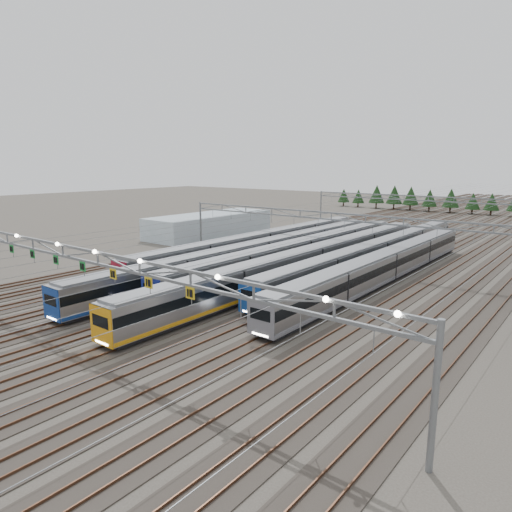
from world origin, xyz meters
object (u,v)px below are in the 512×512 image
Objects in this scene: train_d at (313,260)px; train_a at (263,243)px; west_shed at (211,224)px; train_f at (385,266)px; gantry_near at (96,261)px; train_b at (261,253)px; gantry_mid at (331,222)px; train_e at (378,253)px; gantry_far at (428,203)px; train_c at (302,252)px.

train_a is at bearing 154.44° from train_d.
train_a is 26.30m from west_shed.
train_d is at bearing -160.69° from train_f.
gantry_near reaches higher than train_a.
train_d is 9.54m from train_f.
gantry_near reaches higher than train_b.
train_b is 11.77m from gantry_mid.
gantry_near reaches higher than train_e.
train_f is at bearing 71.88° from gantry_near.
train_a reaches higher than train_b.
gantry_near is (-2.30, -31.37, 4.90)m from train_d.
gantry_near is at bearing -90.03° from gantry_far.
west_shed is (-23.43, 11.94, 0.04)m from train_a.
train_a is at bearing -168.49° from gantry_mid.
gantry_mid is at bearing 104.42° from train_d.
gantry_near is at bearing -73.50° from train_a.
gantry_near reaches higher than gantry_far.
train_e is 1.08× the size of gantry_far.
gantry_far is (6.75, 53.66, 4.25)m from train_b.
train_a is 1.87× the size of west_shed.
gantry_far reaches higher than west_shed.
train_c is 11.26m from train_e.
train_f is 36.66m from gantry_near.
train_c is 49.58m from gantry_far.
west_shed is at bearing -134.45° from gantry_far.
gantry_mid reaches higher than train_c.
train_a reaches higher than train_f.
train_b is 54.25m from gantry_far.
train_f is (18.00, 3.07, 0.01)m from train_b.
train_c is 6.29m from train_d.
gantry_mid reaches higher than train_d.
train_e is (4.50, 11.16, -0.09)m from train_d.
train_d is at bearing -87.60° from gantry_far.
train_a is at bearing -27.01° from west_shed.
train_d reaches higher than train_e.
train_b is 1.22× the size of train_f.
west_shed is at bearing 161.64° from train_f.
train_f is (9.00, 3.15, -0.04)m from train_d.
train_d is 1.17× the size of gantry_mid.
train_b is at bearing 102.03° from gantry_near.
train_b is 9.00m from train_d.
train_c is (4.50, 4.31, 0.05)m from train_b.
gantry_mid is at bearing 89.93° from gantry_near.
train_b is at bearing -170.33° from train_f.
gantry_near is (6.70, -31.46, 4.95)m from train_b.
west_shed reaches higher than train_e.
train_c is at bearing 93.52° from gantry_near.
train_d is (4.50, -4.40, 0.00)m from train_c.
train_c reaches higher than train_e.
train_f is (4.50, -8.00, 0.04)m from train_e.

